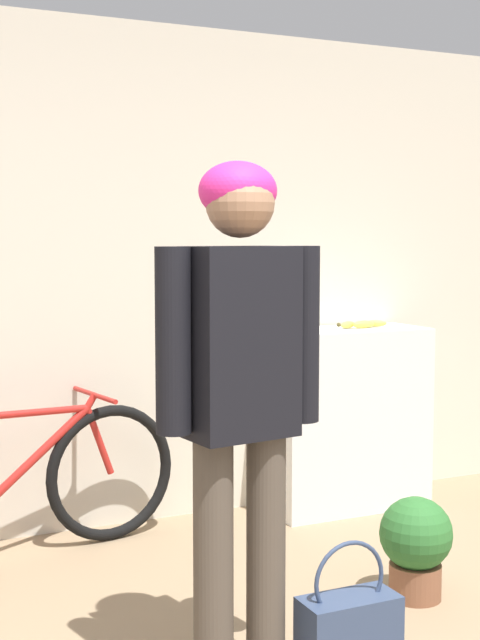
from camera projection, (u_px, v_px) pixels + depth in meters
name	position (u px, v px, depth m)	size (l,w,h in m)	color
wall_back	(107.00, 277.00, 4.58)	(8.00, 0.07, 2.60)	beige
side_shelf	(345.00, 418.00, 4.95)	(0.89, 0.41, 1.00)	white
person	(240.00, 370.00, 2.95)	(0.59, 0.27, 1.75)	#4C4238
bicycle	(12.00, 485.00, 4.13)	(1.68, 0.47, 0.75)	black
banana	(362.00, 324.00, 4.94)	(0.31, 0.09, 0.04)	#EAD64C
handbag	(349.00, 626.00, 3.14)	(0.35, 0.17, 0.45)	#334260
potted_plant	(416.00, 543.00, 3.70)	(0.30, 0.30, 0.43)	brown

